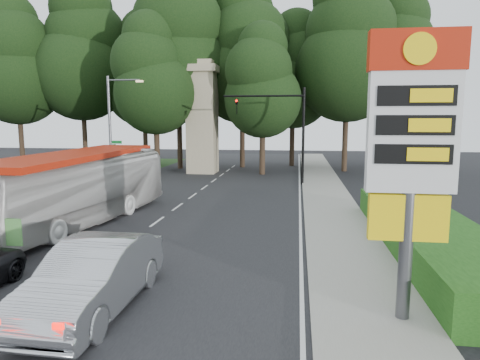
# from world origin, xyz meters

# --- Properties ---
(road_surface) EXTENTS (14.00, 80.00, 0.02)m
(road_surface) POSITION_xyz_m (0.00, 12.00, 0.01)
(road_surface) COLOR black
(road_surface) RESTS_ON ground
(sidewalk_right) EXTENTS (3.00, 80.00, 0.12)m
(sidewalk_right) POSITION_xyz_m (8.50, 12.00, 0.06)
(sidewalk_right) COLOR gray
(sidewalk_right) RESTS_ON ground
(grass_verge_left) EXTENTS (5.00, 50.00, 0.02)m
(grass_verge_left) POSITION_xyz_m (-9.50, 18.00, 0.01)
(grass_verge_left) COLOR #193814
(grass_verge_left) RESTS_ON ground
(hedge) EXTENTS (3.00, 14.00, 1.20)m
(hedge) POSITION_xyz_m (11.50, 8.00, 0.60)
(hedge) COLOR #1A4813
(hedge) RESTS_ON ground
(gas_station_pylon) EXTENTS (2.10, 0.45, 6.85)m
(gas_station_pylon) POSITION_xyz_m (9.20, 1.99, 4.45)
(gas_station_pylon) COLOR #59595E
(gas_station_pylon) RESTS_ON ground
(traffic_signal_mast) EXTENTS (6.10, 0.35, 7.20)m
(traffic_signal_mast) POSITION_xyz_m (5.68, 24.00, 4.67)
(traffic_signal_mast) COLOR black
(traffic_signal_mast) RESTS_ON ground
(streetlight_signs) EXTENTS (2.75, 0.98, 8.00)m
(streetlight_signs) POSITION_xyz_m (-6.99, 22.01, 4.44)
(streetlight_signs) COLOR #59595E
(streetlight_signs) RESTS_ON ground
(monument) EXTENTS (3.00, 3.00, 10.05)m
(monument) POSITION_xyz_m (-2.00, 30.00, 5.10)
(monument) COLOR tan
(monument) RESTS_ON ground
(tree_far_west) EXTENTS (8.96, 8.96, 17.60)m
(tree_far_west) POSITION_xyz_m (-22.00, 33.00, 10.68)
(tree_far_west) COLOR #2D2116
(tree_far_west) RESTS_ON ground
(tree_west_mid) EXTENTS (9.80, 9.80, 19.25)m
(tree_west_mid) POSITION_xyz_m (-16.00, 35.00, 11.69)
(tree_west_mid) COLOR #2D2116
(tree_west_mid) RESTS_ON ground
(tree_west_near) EXTENTS (8.40, 8.40, 16.50)m
(tree_west_near) POSITION_xyz_m (-10.00, 37.00, 10.02)
(tree_west_near) COLOR #2D2116
(tree_west_near) RESTS_ON ground
(tree_center_left) EXTENTS (10.08, 10.08, 19.80)m
(tree_center_left) POSITION_xyz_m (-5.00, 33.00, 12.02)
(tree_center_left) COLOR #2D2116
(tree_center_left) RESTS_ON ground
(tree_center_right) EXTENTS (9.24, 9.24, 18.15)m
(tree_center_right) POSITION_xyz_m (1.00, 35.00, 11.02)
(tree_center_right) COLOR #2D2116
(tree_center_right) RESTS_ON ground
(tree_east_near) EXTENTS (8.12, 8.12, 15.95)m
(tree_east_near) POSITION_xyz_m (6.00, 37.00, 9.68)
(tree_east_near) COLOR #2D2116
(tree_east_near) RESTS_ON ground
(tree_east_mid) EXTENTS (9.52, 9.52, 18.70)m
(tree_east_mid) POSITION_xyz_m (11.00, 33.00, 11.35)
(tree_east_mid) COLOR #2D2116
(tree_east_mid) RESTS_ON ground
(tree_far_east) EXTENTS (8.68, 8.68, 17.05)m
(tree_far_east) POSITION_xyz_m (16.00, 35.00, 10.35)
(tree_far_east) COLOR #2D2116
(tree_far_east) RESTS_ON ground
(tree_monument_left) EXTENTS (7.28, 7.28, 14.30)m
(tree_monument_left) POSITION_xyz_m (-6.00, 29.00, 8.68)
(tree_monument_left) COLOR #2D2116
(tree_monument_left) RESTS_ON ground
(tree_monument_right) EXTENTS (6.72, 6.72, 13.20)m
(tree_monument_right) POSITION_xyz_m (3.50, 29.50, 8.01)
(tree_monument_right) COLOR #2D2116
(tree_monument_right) RESTS_ON ground
(transit_bus) EXTENTS (4.34, 12.31, 3.36)m
(transit_bus) POSITION_xyz_m (-3.50, 10.17, 1.68)
(transit_bus) COLOR beige
(transit_bus) RESTS_ON ground
(sedan_silver) EXTENTS (1.95, 5.45, 1.79)m
(sedan_silver) POSITION_xyz_m (1.50, 1.63, 0.89)
(sedan_silver) COLOR #AEB0B6
(sedan_silver) RESTS_ON ground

